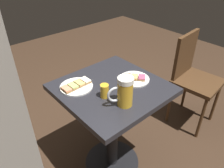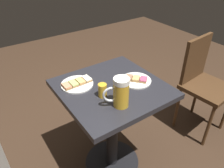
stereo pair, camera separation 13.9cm
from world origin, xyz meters
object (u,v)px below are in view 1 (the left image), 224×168
at_px(cafe_chair, 192,74).
at_px(plate_near, 76,86).
at_px(beer_glass_small, 105,91).
at_px(plate_far, 134,78).
at_px(beer_mug, 124,92).

bearing_deg(cafe_chair, plate_near, -16.93).
xyz_separation_m(beer_glass_small, cafe_chair, (1.03, -0.02, -0.28)).
distance_m(plate_far, beer_glass_small, 0.28).
xyz_separation_m(beer_mug, beer_glass_small, (-0.04, 0.13, -0.05)).
relative_size(beer_mug, cafe_chair, 0.20).
distance_m(plate_near, beer_glass_small, 0.21).
bearing_deg(plate_far, beer_mug, -148.60).
relative_size(beer_glass_small, cafe_chair, 0.10).
relative_size(plate_far, beer_glass_small, 2.39).
bearing_deg(plate_far, cafe_chair, -2.80).
distance_m(beer_mug, beer_glass_small, 0.14).
bearing_deg(cafe_chair, plate_far, -8.45).
height_order(plate_far, beer_mug, beer_mug).
relative_size(plate_far, cafe_chair, 0.23).
distance_m(plate_far, cafe_chair, 0.79).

